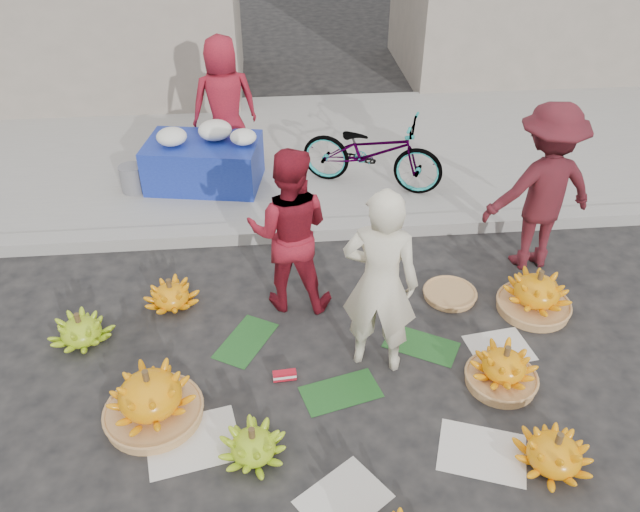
{
  "coord_description": "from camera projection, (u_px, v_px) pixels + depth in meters",
  "views": [
    {
      "loc": [
        -0.6,
        -3.78,
        3.96
      ],
      "look_at": [
        -0.18,
        0.81,
        0.7
      ],
      "focal_mm": 35.0,
      "sensor_mm": 36.0,
      "label": 1
    }
  ],
  "objects": [
    {
      "name": "banana_bunch_3",
      "position": [
        555.0,
        452.0,
        4.56
      ],
      "size": [
        0.67,
        0.67,
        0.35
      ],
      "rotation": [
        0.0,
        0.0,
        0.25
      ],
      "color": "#FFA30C",
      "rests_on": "ground"
    },
    {
      "name": "banana_bunch_5",
      "position": [
        536.0,
        293.0,
        5.99
      ],
      "size": [
        0.69,
        0.69,
        0.47
      ],
      "rotation": [
        0.0,
        0.0,
        -0.0
      ],
      "color": "#A77646",
      "rests_on": "ground"
    },
    {
      "name": "curb",
      "position": [
        325.0,
        230.0,
        7.15
      ],
      "size": [
        40.0,
        0.25,
        0.15
      ],
      "primitive_type": "cube",
      "color": "gray",
      "rests_on": "ground"
    },
    {
      "name": "banana_bunch_1",
      "position": [
        253.0,
        445.0,
        4.64
      ],
      "size": [
        0.51,
        0.51,
        0.31
      ],
      "rotation": [
        0.0,
        0.0,
        -0.09
      ],
      "color": "#7AAC18",
      "rests_on": "ground"
    },
    {
      "name": "grey_bucket",
      "position": [
        132.0,
        178.0,
        7.71
      ],
      "size": [
        0.3,
        0.3,
        0.34
      ],
      "primitive_type": "cylinder",
      "color": "slate",
      "rests_on": "sidewalk"
    },
    {
      "name": "banana_bunch_6",
      "position": [
        81.0,
        330.0,
        5.67
      ],
      "size": [
        0.66,
        0.66,
        0.32
      ],
      "rotation": [
        0.0,
        0.0,
        0.4
      ],
      "color": "#7AAC18",
      "rests_on": "ground"
    },
    {
      "name": "banana_bunch_7",
      "position": [
        171.0,
        295.0,
        6.09
      ],
      "size": [
        0.61,
        0.61,
        0.31
      ],
      "rotation": [
        0.0,
        0.0,
        0.33
      ],
      "color": "#FFA30C",
      "rests_on": "ground"
    },
    {
      "name": "bicycle",
      "position": [
        372.0,
        152.0,
        7.65
      ],
      "size": [
        1.27,
        1.88,
        0.93
      ],
      "primitive_type": "imported",
      "rotation": [
        0.0,
        0.0,
        1.17
      ],
      "color": "gray",
      "rests_on": "sidewalk"
    },
    {
      "name": "incense_stack",
      "position": [
        285.0,
        376.0,
        5.33
      ],
      "size": [
        0.2,
        0.08,
        0.08
      ],
      "primitive_type": "cube",
      "rotation": [
        0.0,
        0.0,
        0.08
      ],
      "color": "red",
      "rests_on": "ground"
    },
    {
      "name": "basket_spare",
      "position": [
        450.0,
        294.0,
        6.26
      ],
      "size": [
        0.55,
        0.55,
        0.06
      ],
      "primitive_type": "cylinder",
      "rotation": [
        0.0,
        0.0,
        -0.08
      ],
      "color": "#A77646",
      "rests_on": "ground"
    },
    {
      "name": "sidewalk",
      "position": [
        311.0,
        151.0,
        8.87
      ],
      "size": [
        40.0,
        4.0,
        0.12
      ],
      "primitive_type": "cube",
      "color": "gray",
      "rests_on": "ground"
    },
    {
      "name": "banana_bunch_0",
      "position": [
        151.0,
        397.0,
        4.89
      ],
      "size": [
        0.77,
        0.77,
        0.51
      ],
      "rotation": [
        0.0,
        0.0,
        -0.03
      ],
      "color": "#A77646",
      "rests_on": "ground"
    },
    {
      "name": "vendor_cream",
      "position": [
        380.0,
        283.0,
        5.05
      ],
      "size": [
        0.73,
        0.59,
        1.73
      ],
      "primitive_type": "imported",
      "rotation": [
        0.0,
        0.0,
        2.82
      ],
      "color": "beige",
      "rests_on": "ground"
    },
    {
      "name": "banana_bunch_4",
      "position": [
        503.0,
        368.0,
        5.22
      ],
      "size": [
        0.59,
        0.59,
        0.42
      ],
      "rotation": [
        0.0,
        0.0,
        0.0
      ],
      "color": "#A77646",
      "rests_on": "ground"
    },
    {
      "name": "flower_table",
      "position": [
        204.0,
        160.0,
        7.78
      ],
      "size": [
        1.5,
        1.09,
        0.8
      ],
      "rotation": [
        0.0,
        0.0,
        -0.18
      ],
      "color": "navy",
      "rests_on": "sidewalk"
    },
    {
      "name": "banana_leaves",
      "position": [
        336.0,
        358.0,
        5.56
      ],
      "size": [
        2.0,
        1.0,
        0.0
      ],
      "primitive_type": null,
      "color": "#194C1D",
      "rests_on": "ground"
    },
    {
      "name": "ground",
      "position": [
        350.0,
        374.0,
        5.41
      ],
      "size": [
        80.0,
        80.0,
        0.0
      ],
      "primitive_type": "plane",
      "color": "black",
      "rests_on": "ground"
    },
    {
      "name": "flower_vendor",
      "position": [
        225.0,
        104.0,
        7.91
      ],
      "size": [
        0.93,
        0.7,
        1.7
      ],
      "primitive_type": "imported",
      "rotation": [
        0.0,
        0.0,
        3.35
      ],
      "color": "maroon",
      "rests_on": "sidewalk"
    },
    {
      "name": "vendor_red",
      "position": [
        289.0,
        231.0,
        5.75
      ],
      "size": [
        0.9,
        0.76,
        1.65
      ],
      "primitive_type": "imported",
      "rotation": [
        0.0,
        0.0,
        2.97
      ],
      "color": "maroon",
      "rests_on": "ground"
    },
    {
      "name": "newspaper_scatter",
      "position": [
        363.0,
        450.0,
        4.75
      ],
      "size": [
        3.2,
        1.8,
        0.0
      ],
      "primitive_type": null,
      "color": "silver",
      "rests_on": "ground"
    },
    {
      "name": "man_striped",
      "position": [
        542.0,
        189.0,
        6.26
      ],
      "size": [
        1.24,
        0.82,
        1.8
      ],
      "primitive_type": "imported",
      "rotation": [
        0.0,
        0.0,
        3.28
      ],
      "color": "maroon",
      "rests_on": "ground"
    }
  ]
}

